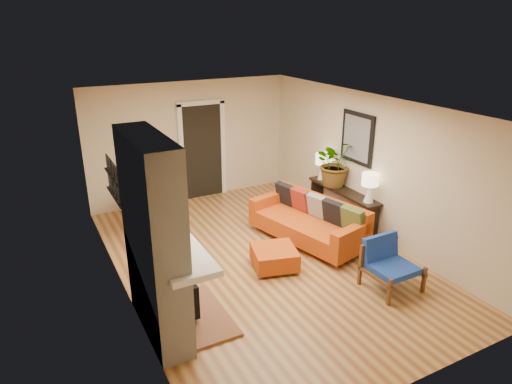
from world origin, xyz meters
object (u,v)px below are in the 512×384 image
blue_chair (388,261)px  console_table (343,197)px  dining_table (152,199)px  ottoman (274,257)px  lamp_near (370,184)px  lamp_far (323,163)px  houseplant (336,163)px  sofa (311,221)px

blue_chair → console_table: (0.77, 2.09, 0.17)m
blue_chair → dining_table: bearing=124.7°
ottoman → console_table: console_table is taller
lamp_near → dining_table: bearing=145.3°
lamp_far → dining_table: bearing=165.2°
ottoman → dining_table: dining_table is taller
ottoman → console_table: bearing=22.8°
ottoman → dining_table: bearing=118.0°
blue_chair → houseplant: 2.60m
console_table → lamp_near: 0.86m
ottoman → console_table: 2.22m
lamp_far → houseplant: 0.45m
houseplant → lamp_near: bearing=-89.4°
sofa → lamp_far: lamp_far is taller
blue_chair → dining_table: dining_table is taller
ottoman → houseplant: houseplant is taller
sofa → houseplant: bearing=30.7°
console_table → ottoman: bearing=-157.2°
blue_chair → console_table: 2.23m
dining_table → console_table: bearing=-25.5°
console_table → blue_chair: bearing=-110.3°
ottoman → blue_chair: bearing=-44.8°
dining_table → houseplant: houseplant is taller
sofa → blue_chair: sofa is taller
blue_chair → lamp_near: lamp_near is taller
sofa → ottoman: (-1.09, -0.58, -0.18)m
sofa → lamp_near: 1.24m
sofa → lamp_near: size_ratio=4.31×
dining_table → lamp_far: bearing=-14.8°
console_table → lamp_far: (0.00, 0.71, 0.49)m
console_table → lamp_far: lamp_far is taller
blue_chair → houseplant: (0.76, 2.36, 0.78)m
blue_chair → console_table: bearing=69.7°
dining_table → houseplant: (3.30, -1.31, 0.60)m
blue_chair → dining_table: 4.47m
dining_table → lamp_far: lamp_far is taller
lamp_near → lamp_far: same height
blue_chair → dining_table: size_ratio=0.44×
sofa → blue_chair: 1.82m
dining_table → console_table: size_ratio=0.93×
lamp_far → console_table: bearing=-90.0°
console_table → lamp_far: size_ratio=3.43×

